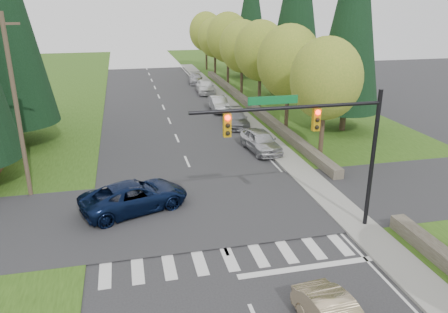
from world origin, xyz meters
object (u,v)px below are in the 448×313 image
object	(u,v)px
parked_car_a	(261,141)
suv_navy	(135,196)
parked_car_e	(196,79)
parked_car_c	(219,104)
parked_car_d	(205,86)
parked_car_b	(236,119)

from	to	relation	value
parked_car_a	suv_navy	bearing A→B (deg)	-146.63
suv_navy	parked_car_e	xyz separation A→B (m)	(9.35, 35.90, -0.15)
parked_car_c	parked_car_e	size ratio (longest dim) A/B	1.00
parked_car_a	parked_car_e	world-z (taller)	parked_car_a
suv_navy	parked_car_d	distance (m)	30.67
parked_car_a	parked_car_b	bearing A→B (deg)	84.25
suv_navy	parked_car_c	bearing A→B (deg)	-43.47
parked_car_e	parked_car_b	bearing A→B (deg)	-82.49
parked_car_a	parked_car_c	size ratio (longest dim) A/B	1.07
parked_car_a	parked_car_e	distance (m)	28.29
parked_car_a	parked_car_b	distance (m)	7.02
suv_navy	parked_car_b	distance (m)	17.36
parked_car_b	parked_car_e	world-z (taller)	parked_car_b
parked_car_b	parked_car_d	xyz separation A→B (m)	(0.00, 14.59, 0.16)
parked_car_a	parked_car_d	xyz separation A→B (m)	(0.00, 21.60, 0.02)
parked_car_a	parked_car_e	size ratio (longest dim) A/B	1.06
suv_navy	parked_car_e	distance (m)	37.09
parked_car_c	parked_car_a	bearing A→B (deg)	-88.03
suv_navy	parked_car_a	distance (m)	12.06
parked_car_d	parked_car_c	bearing A→B (deg)	-87.95
suv_navy	parked_car_c	distance (m)	22.30
parked_car_d	parked_car_e	world-z (taller)	parked_car_d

